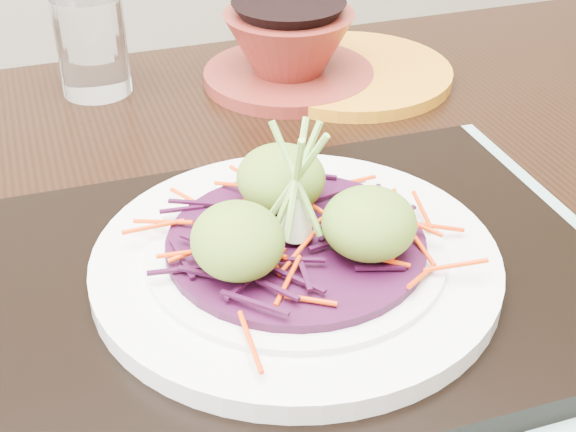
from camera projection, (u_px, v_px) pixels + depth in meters
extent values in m
cube|color=black|center=(218.00, 298.00, 0.51)|extent=(1.20, 0.87, 0.04)
cube|color=black|center=(532.00, 275.00, 1.10)|extent=(0.06, 0.06, 0.67)
cube|color=#7CA091|center=(295.00, 295.00, 0.48)|extent=(0.44, 0.36, 0.00)
cube|color=black|center=(296.00, 282.00, 0.47)|extent=(0.38, 0.30, 0.02)
cylinder|color=silver|center=(296.00, 262.00, 0.46)|extent=(0.23, 0.23, 0.01)
cylinder|color=silver|center=(296.00, 251.00, 0.46)|extent=(0.17, 0.17, 0.01)
cylinder|color=#360A26|center=(296.00, 243.00, 0.45)|extent=(0.15, 0.15, 0.01)
ellipsoid|color=#587B25|center=(238.00, 241.00, 0.42)|extent=(0.06, 0.06, 0.04)
ellipsoid|color=#587B25|center=(369.00, 224.00, 0.43)|extent=(0.06, 0.06, 0.04)
ellipsoid|color=#587B25|center=(281.00, 178.00, 0.47)|extent=(0.06, 0.06, 0.04)
cylinder|color=white|center=(92.00, 45.00, 0.70)|extent=(0.07, 0.07, 0.09)
cylinder|color=maroon|center=(289.00, 76.00, 0.73)|extent=(0.20, 0.20, 0.01)
cylinder|color=#C37415|center=(351.00, 73.00, 0.74)|extent=(0.23, 0.23, 0.01)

